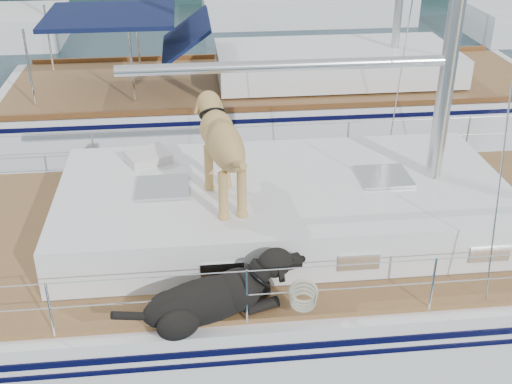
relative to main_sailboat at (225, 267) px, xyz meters
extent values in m
plane|color=black|center=(-0.09, 0.01, -0.68)|extent=(120.00, 120.00, 0.00)
cube|color=white|center=(-0.09, 0.01, -0.18)|extent=(12.00, 3.80, 1.40)
cube|color=olive|center=(-0.09, 0.01, 0.55)|extent=(11.52, 3.50, 0.06)
cube|color=white|center=(0.71, 0.01, 0.85)|extent=(5.20, 2.50, 0.55)
cylinder|color=silver|center=(0.71, 0.01, 2.53)|extent=(3.60, 0.12, 0.12)
cylinder|color=silver|center=(-0.09, -1.74, 1.14)|extent=(10.56, 0.01, 0.01)
cylinder|color=silver|center=(-0.09, 1.76, 1.14)|extent=(10.56, 0.01, 0.01)
cube|color=blue|center=(0.09, 1.15, 0.60)|extent=(0.71, 0.52, 0.05)
cube|color=silver|center=(-0.88, 0.76, 1.19)|extent=(0.63, 0.58, 0.13)
torus|color=#BDB496|center=(0.63, -1.83, 0.94)|extent=(0.36, 0.17, 0.35)
cube|color=white|center=(1.46, 5.91, -0.23)|extent=(11.00, 3.50, 1.30)
cube|color=olive|center=(1.46, 5.91, 0.42)|extent=(10.56, 3.29, 0.06)
cube|color=white|center=(2.66, 5.91, 0.77)|extent=(4.80, 2.30, 0.55)
cube|color=#0F173F|center=(-1.74, 5.91, 1.82)|extent=(2.40, 2.30, 0.08)
cube|color=white|center=(3.91, 16.01, -0.28)|extent=(7.20, 3.00, 1.10)
camera|label=1|loc=(-0.33, -6.56, 4.52)|focal=45.00mm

